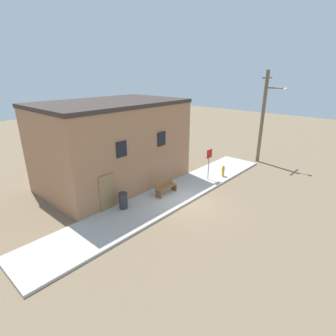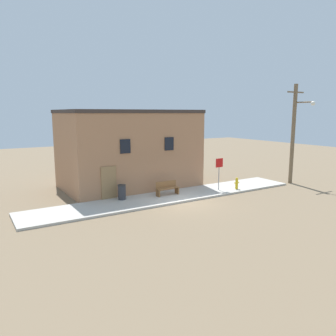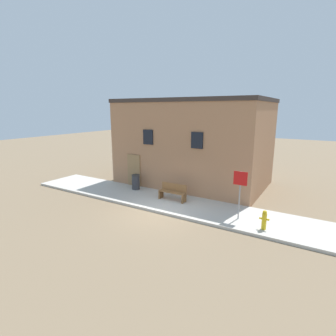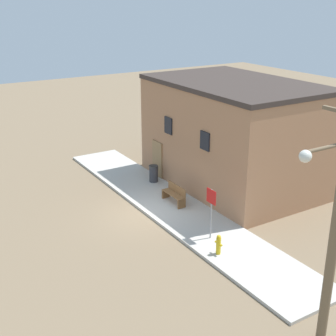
{
  "view_description": "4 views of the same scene",
  "coord_description": "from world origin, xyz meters",
  "px_view_note": "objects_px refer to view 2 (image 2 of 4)",
  "views": [
    {
      "loc": [
        -11.42,
        -8.44,
        7.47
      ],
      "look_at": [
        -0.28,
        1.48,
        2.0
      ],
      "focal_mm": 28.0,
      "sensor_mm": 36.0,
      "label": 1
    },
    {
      "loc": [
        -11.22,
        -16.14,
        5.5
      ],
      "look_at": [
        -0.28,
        1.48,
        2.0
      ],
      "focal_mm": 35.0,
      "sensor_mm": 36.0,
      "label": 2
    },
    {
      "loc": [
        6.79,
        -10.17,
        5.06
      ],
      "look_at": [
        -0.28,
        1.48,
        2.0
      ],
      "focal_mm": 28.0,
      "sensor_mm": 36.0,
      "label": 3
    },
    {
      "loc": [
        17.85,
        -9.73,
        9.86
      ],
      "look_at": [
        -0.28,
        1.48,
        2.0
      ],
      "focal_mm": 50.0,
      "sensor_mm": 36.0,
      "label": 4
    }
  ],
  "objects_px": {
    "bench": "(167,188)",
    "trash_bin": "(122,192)",
    "fire_hydrant": "(237,183)",
    "utility_pole": "(294,132)",
    "stop_sign": "(219,168)"
  },
  "relations": [
    {
      "from": "fire_hydrant",
      "to": "trash_bin",
      "type": "height_order",
      "value": "trash_bin"
    },
    {
      "from": "stop_sign",
      "to": "trash_bin",
      "type": "distance_m",
      "value": 7.06
    },
    {
      "from": "bench",
      "to": "trash_bin",
      "type": "relative_size",
      "value": 1.65
    },
    {
      "from": "stop_sign",
      "to": "utility_pole",
      "type": "bearing_deg",
      "value": -7.33
    },
    {
      "from": "fire_hydrant",
      "to": "bench",
      "type": "bearing_deg",
      "value": 167.11
    },
    {
      "from": "fire_hydrant",
      "to": "utility_pole",
      "type": "height_order",
      "value": "utility_pole"
    },
    {
      "from": "fire_hydrant",
      "to": "bench",
      "type": "distance_m",
      "value": 5.23
    },
    {
      "from": "trash_bin",
      "to": "fire_hydrant",
      "type": "bearing_deg",
      "value": -11.86
    },
    {
      "from": "bench",
      "to": "utility_pole",
      "type": "distance_m",
      "value": 11.25
    },
    {
      "from": "utility_pole",
      "to": "fire_hydrant",
      "type": "bearing_deg",
      "value": 176.26
    },
    {
      "from": "stop_sign",
      "to": "utility_pole",
      "type": "height_order",
      "value": "utility_pole"
    },
    {
      "from": "bench",
      "to": "trash_bin",
      "type": "distance_m",
      "value": 3.05
    },
    {
      "from": "bench",
      "to": "utility_pole",
      "type": "relative_size",
      "value": 0.2
    },
    {
      "from": "bench",
      "to": "utility_pole",
      "type": "bearing_deg",
      "value": -8.2
    },
    {
      "from": "utility_pole",
      "to": "trash_bin",
      "type": "bearing_deg",
      "value": 171.38
    }
  ]
}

